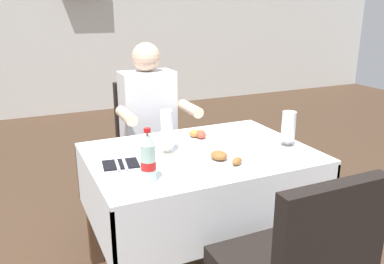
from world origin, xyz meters
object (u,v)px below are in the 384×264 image
at_px(chair_far_diner_seat, 151,142).
at_px(seated_diner_far, 151,125).
at_px(main_dining_table, 200,181).
at_px(plate_near_camera, 224,161).
at_px(plate_far_diner, 195,138).
at_px(cola_bottle_primary, 148,159).
at_px(beer_glass_middle, 167,133).
at_px(napkin_cutlery_set, 121,164).
at_px(beer_glass_left, 288,128).

relative_size(chair_far_diner_seat, seated_diner_far, 0.77).
bearing_deg(seated_diner_far, main_dining_table, -87.36).
bearing_deg(plate_near_camera, plate_far_diner, 86.41).
relative_size(main_dining_table, cola_bottle_primary, 4.75).
height_order(seated_diner_far, beer_glass_middle, seated_diner_far).
relative_size(main_dining_table, napkin_cutlery_set, 5.96).
bearing_deg(main_dining_table, seated_diner_far, 92.64).
relative_size(chair_far_diner_seat, beer_glass_middle, 4.15).
relative_size(plate_near_camera, cola_bottle_primary, 1.03).
bearing_deg(seated_diner_far, napkin_cutlery_set, -119.41).
relative_size(plate_far_diner, napkin_cutlery_set, 1.25).
bearing_deg(cola_bottle_primary, napkin_cutlery_set, 104.49).
distance_m(main_dining_table, cola_bottle_primary, 0.52).
xyz_separation_m(seated_diner_far, beer_glass_middle, (-0.14, -0.66, 0.15)).
distance_m(plate_near_camera, cola_bottle_primary, 0.41).
distance_m(main_dining_table, napkin_cutlery_set, 0.47).
height_order(seated_diner_far, beer_glass_left, seated_diner_far).
xyz_separation_m(chair_far_diner_seat, napkin_cutlery_set, (-0.43, -0.82, 0.20)).
height_order(main_dining_table, seated_diner_far, seated_diner_far).
xyz_separation_m(beer_glass_middle, napkin_cutlery_set, (-0.26, -0.05, -0.11)).
relative_size(plate_near_camera, napkin_cutlery_set, 1.29).
xyz_separation_m(main_dining_table, chair_far_diner_seat, (0.00, 0.81, -0.02)).
bearing_deg(plate_far_diner, main_dining_table, -107.09).
height_order(chair_far_diner_seat, beer_glass_middle, beer_glass_middle).
relative_size(seated_diner_far, plate_near_camera, 5.00).
distance_m(cola_bottle_primary, napkin_cutlery_set, 0.27).
xyz_separation_m(main_dining_table, beer_glass_left, (0.47, -0.13, 0.28)).
bearing_deg(beer_glass_middle, napkin_cutlery_set, -169.43).
height_order(beer_glass_middle, napkin_cutlery_set, beer_glass_middle).
bearing_deg(chair_far_diner_seat, seated_diner_far, -106.47).
distance_m(main_dining_table, beer_glass_middle, 0.34).
relative_size(plate_far_diner, beer_glass_left, 1.25).
relative_size(beer_glass_left, napkin_cutlery_set, 1.01).
distance_m(main_dining_table, plate_near_camera, 0.29).
xyz_separation_m(chair_far_diner_seat, plate_far_diner, (0.05, -0.64, 0.21)).
distance_m(plate_far_diner, cola_bottle_primary, 0.60).
distance_m(chair_far_diner_seat, plate_far_diner, 0.67).
distance_m(chair_far_diner_seat, beer_glass_left, 1.09).
bearing_deg(cola_bottle_primary, beer_glass_left, 8.37).
relative_size(plate_far_diner, beer_glass_middle, 1.05).
height_order(seated_diner_far, napkin_cutlery_set, seated_diner_far).
height_order(main_dining_table, chair_far_diner_seat, chair_far_diner_seat).
distance_m(seated_diner_far, beer_glass_middle, 0.69).
bearing_deg(cola_bottle_primary, chair_far_diner_seat, 70.79).
bearing_deg(seated_diner_far, beer_glass_left, -58.54).
distance_m(seated_diner_far, beer_glass_left, 0.98).
bearing_deg(main_dining_table, beer_glass_middle, 166.52).
bearing_deg(plate_far_diner, seated_diner_far, 99.05).
distance_m(seated_diner_far, plate_far_diner, 0.54).
distance_m(plate_near_camera, napkin_cutlery_set, 0.50).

